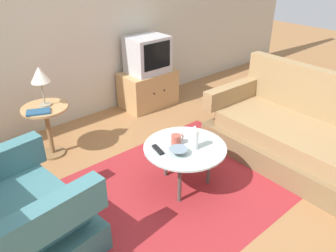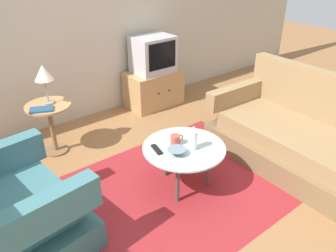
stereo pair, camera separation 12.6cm
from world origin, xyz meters
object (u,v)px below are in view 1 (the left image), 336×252
at_px(television, 147,55).
at_px(mug, 176,140).
at_px(tv_stand, 148,89).
at_px(table_lamp, 40,76).
at_px(side_table, 47,121).
at_px(armchair, 8,223).
at_px(couch, 296,134).
at_px(book, 38,112).
at_px(coffee_table, 185,150).
at_px(tv_remote_dark, 158,150).
at_px(tv_remote_silver, 190,134).
at_px(bowl, 178,152).
at_px(vase, 194,137).

bearing_deg(television, mug, -120.02).
xyz_separation_m(tv_stand, table_lamp, (-1.61, -0.31, 0.66)).
bearing_deg(side_table, armchair, -125.28).
xyz_separation_m(couch, book, (-2.07, 1.71, 0.30)).
relative_size(coffee_table, tv_remote_dark, 4.44).
bearing_deg(tv_remote_silver, bowl, -17.96).
distance_m(couch, table_lamp, 2.74).
bearing_deg(side_table, tv_remote_dark, -68.40).
bearing_deg(table_lamp, tv_stand, 10.93).
distance_m(table_lamp, vase, 1.69).
bearing_deg(coffee_table, book, 123.16).
bearing_deg(book, television, 38.55).
bearing_deg(tv_remote_silver, armchair, -50.38).
xyz_separation_m(vase, bowl, (-0.17, 0.02, -0.09)).
relative_size(coffee_table, tv_stand, 1.00).
bearing_deg(couch, table_lamp, 48.60).
height_order(table_lamp, tv_remote_silver, table_lamp).
distance_m(couch, television, 2.21).
relative_size(armchair, side_table, 1.86).
relative_size(side_table, mug, 4.17).
xyz_separation_m(side_table, bowl, (0.60, -1.42, 0.05)).
xyz_separation_m(coffee_table, tv_remote_silver, (0.19, 0.13, 0.05)).
bearing_deg(television, tv_remote_dark, -125.50).
bearing_deg(couch, television, 10.71).
distance_m(armchair, tv_remote_dark, 1.32).
bearing_deg(table_lamp, television, 10.69).
xyz_separation_m(television, table_lamp, (-1.61, -0.30, 0.15)).
bearing_deg(coffee_table, television, 62.06).
bearing_deg(bowl, book, 117.77).
distance_m(armchair, bowl, 1.44).
bearing_deg(coffee_table, table_lamp, 116.91).
bearing_deg(bowl, side_table, 112.77).
xyz_separation_m(side_table, tv_remote_silver, (0.93, -1.24, 0.03)).
distance_m(coffee_table, vase, 0.18).
relative_size(tv_remote_dark, tv_remote_silver, 1.29).
bearing_deg(vase, tv_remote_dark, 145.41).
xyz_separation_m(table_lamp, bowl, (0.58, -1.45, -0.44)).
xyz_separation_m(coffee_table, bowl, (-0.13, -0.05, 0.07)).
bearing_deg(bowl, coffee_table, 21.71).
height_order(armchair, mug, armchair).
distance_m(mug, book, 1.44).
distance_m(mug, tv_remote_dark, 0.21).
relative_size(television, tv_remote_dark, 3.16).
bearing_deg(tv_remote_silver, tv_remote_dark, -44.54).
height_order(couch, tv_stand, couch).
relative_size(side_table, tv_remote_silver, 4.36).
xyz_separation_m(coffee_table, tv_remote_dark, (-0.23, 0.11, 0.05)).
bearing_deg(tv_remote_dark, armchair, 97.48).
bearing_deg(tv_stand, coffee_table, -117.84).
bearing_deg(coffee_table, armchair, 171.29).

